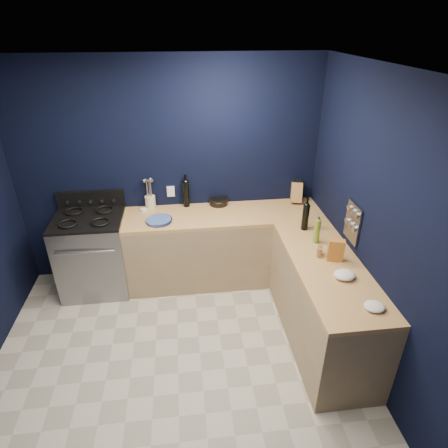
{
  "coord_description": "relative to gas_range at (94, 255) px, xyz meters",
  "views": [
    {
      "loc": [
        0.13,
        -2.45,
        2.89
      ],
      "look_at": [
        0.55,
        1.0,
        1.0
      ],
      "focal_mm": 30.31,
      "sensor_mm": 36.0,
      "label": 1
    }
  ],
  "objects": [
    {
      "name": "floor",
      "position": [
        0.93,
        -1.42,
        -0.47
      ],
      "size": [
        3.5,
        3.5,
        0.02
      ],
      "primitive_type": "cube",
      "color": "#B6B0A0",
      "rests_on": "ground"
    },
    {
      "name": "ceiling",
      "position": [
        0.93,
        -1.42,
        2.15
      ],
      "size": [
        3.5,
        3.5,
        0.02
      ],
      "primitive_type": "cube",
      "color": "silver",
      "rests_on": "ground"
    },
    {
      "name": "wall_back",
      "position": [
        0.93,
        0.34,
        0.84
      ],
      "size": [
        3.5,
        0.02,
        2.6
      ],
      "primitive_type": "cube",
      "color": "black",
      "rests_on": "ground"
    },
    {
      "name": "wall_right",
      "position": [
        2.69,
        -1.42,
        0.84
      ],
      "size": [
        0.02,
        3.5,
        2.6
      ],
      "primitive_type": "cube",
      "color": "black",
      "rests_on": "ground"
    },
    {
      "name": "cab_back",
      "position": [
        1.53,
        0.02,
        -0.03
      ],
      "size": [
        2.3,
        0.63,
        0.86
      ],
      "primitive_type": "cube",
      "color": "#A18660",
      "rests_on": "floor"
    },
    {
      "name": "top_back",
      "position": [
        1.53,
        0.02,
        0.42
      ],
      "size": [
        2.3,
        0.63,
        0.04
      ],
      "primitive_type": "cube",
      "color": "olive",
      "rests_on": "cab_back"
    },
    {
      "name": "cab_right",
      "position": [
        2.37,
        -1.13,
        -0.03
      ],
      "size": [
        0.63,
        1.67,
        0.86
      ],
      "primitive_type": "cube",
      "color": "#A18660",
      "rests_on": "floor"
    },
    {
      "name": "top_right",
      "position": [
        2.37,
        -1.13,
        0.42
      ],
      "size": [
        0.63,
        1.67,
        0.04
      ],
      "primitive_type": "cube",
      "color": "olive",
      "rests_on": "cab_right"
    },
    {
      "name": "gas_range",
      "position": [
        0.0,
        0.0,
        0.0
      ],
      "size": [
        0.76,
        0.66,
        0.92
      ],
      "primitive_type": "cube",
      "color": "gray",
      "rests_on": "floor"
    },
    {
      "name": "oven_door",
      "position": [
        0.0,
        -0.32,
        -0.01
      ],
      "size": [
        0.59,
        0.02,
        0.42
      ],
      "primitive_type": "cube",
      "color": "black",
      "rests_on": "gas_range"
    },
    {
      "name": "cooktop",
      "position": [
        0.0,
        0.0,
        0.48
      ],
      "size": [
        0.76,
        0.66,
        0.03
      ],
      "primitive_type": "cube",
      "color": "black",
      "rests_on": "gas_range"
    },
    {
      "name": "backguard",
      "position": [
        0.0,
        0.3,
        0.58
      ],
      "size": [
        0.76,
        0.06,
        0.2
      ],
      "primitive_type": "cube",
      "color": "black",
      "rests_on": "gas_range"
    },
    {
      "name": "spice_panel",
      "position": [
        2.67,
        -0.87,
        0.72
      ],
      "size": [
        0.02,
        0.28,
        0.38
      ],
      "primitive_type": "cube",
      "color": "gray",
      "rests_on": "wall_right"
    },
    {
      "name": "wall_outlet",
      "position": [
        0.93,
        0.32,
        0.62
      ],
      "size": [
        0.09,
        0.02,
        0.13
      ],
      "primitive_type": "cube",
      "color": "white",
      "rests_on": "wall_back"
    },
    {
      "name": "plate_stack",
      "position": [
        0.79,
        -0.1,
        0.46
      ],
      "size": [
        0.31,
        0.31,
        0.04
      ],
      "primitive_type": "cylinder",
      "rotation": [
        0.0,
        0.0,
        0.13
      ],
      "color": "#345F8E",
      "rests_on": "top_back"
    },
    {
      "name": "ramekin",
      "position": [
        0.61,
        0.19,
        0.46
      ],
      "size": [
        0.09,
        0.09,
        0.03
      ],
      "primitive_type": "cylinder",
      "rotation": [
        0.0,
        0.0,
        0.11
      ],
      "color": "white",
      "rests_on": "top_back"
    },
    {
      "name": "utensil_crock",
      "position": [
        0.68,
        0.27,
        0.52
      ],
      "size": [
        0.15,
        0.15,
        0.15
      ],
      "primitive_type": "cylinder",
      "rotation": [
        0.0,
        0.0,
        0.33
      ],
      "color": "beige",
      "rests_on": "top_back"
    },
    {
      "name": "wine_bottle_back",
      "position": [
        1.11,
        0.27,
        0.6
      ],
      "size": [
        0.1,
        0.1,
        0.32
      ],
      "primitive_type": "cylinder",
      "rotation": [
        0.0,
        0.0,
        0.34
      ],
      "color": "black",
      "rests_on": "top_back"
    },
    {
      "name": "lemon_basket",
      "position": [
        1.5,
        0.27,
        0.48
      ],
      "size": [
        0.26,
        0.26,
        0.09
      ],
      "primitive_type": "cylinder",
      "rotation": [
        0.0,
        0.0,
        0.18
      ],
      "color": "black",
      "rests_on": "top_back"
    },
    {
      "name": "knife_block",
      "position": [
        2.46,
        0.25,
        0.56
      ],
      "size": [
        0.2,
        0.31,
        0.3
      ],
      "primitive_type": "cube",
      "rotation": [
        -0.31,
        0.0,
        -0.25
      ],
      "color": "olive",
      "rests_on": "top_back"
    },
    {
      "name": "wine_bottle_right",
      "position": [
        2.34,
        -0.46,
        0.58
      ],
      "size": [
        0.08,
        0.08,
        0.29
      ],
      "primitive_type": "cylinder",
      "rotation": [
        0.0,
        0.0,
        -0.12
      ],
      "color": "black",
      "rests_on": "top_right"
    },
    {
      "name": "oil_bottle",
      "position": [
        2.38,
        -0.73,
        0.57
      ],
      "size": [
        0.07,
        0.07,
        0.26
      ],
      "primitive_type": "cylinder",
      "rotation": [
        0.0,
        0.0,
        0.28
      ],
      "color": "olive",
      "rests_on": "top_right"
    },
    {
      "name": "spice_jar_near",
      "position": [
        2.34,
        -0.95,
        0.49
      ],
      "size": [
        0.06,
        0.06,
        0.1
      ],
      "primitive_type": "cylinder",
      "rotation": [
        0.0,
        0.0,
        0.29
      ],
      "color": "olive",
      "rests_on": "top_right"
    },
    {
      "name": "spice_jar_far",
      "position": [
        2.32,
        -1.0,
        0.49
      ],
      "size": [
        0.06,
        0.06,
        0.1
      ],
      "primitive_type": "cylinder",
      "rotation": [
        0.0,
        0.0,
        0.18
      ],
      "color": "olive",
      "rests_on": "top_right"
    },
    {
      "name": "crouton_bag",
      "position": [
        2.44,
        -1.06,
        0.55
      ],
      "size": [
        0.16,
        0.1,
        0.21
      ],
      "primitive_type": "cube",
      "rotation": [
        0.0,
        0.0,
        -0.26
      ],
      "color": "#AF2C19",
      "rests_on": "top_right"
    },
    {
      "name": "towel_front",
      "position": [
        2.42,
        -1.34,
        0.47
      ],
      "size": [
        0.22,
        0.2,
        0.07
      ],
      "primitive_type": "ellipsoid",
      "rotation": [
        0.0,
        0.0,
        -0.25
      ],
      "color": "white",
      "rests_on": "top_right"
    },
    {
      "name": "towel_end",
      "position": [
        2.5,
        -1.75,
        0.46
      ],
      "size": [
        0.2,
        0.19,
        0.05
      ],
      "primitive_type": "ellipsoid",
      "rotation": [
        0.0,
        0.0,
        0.28
      ],
      "color": "white",
      "rests_on": "top_right"
    }
  ]
}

